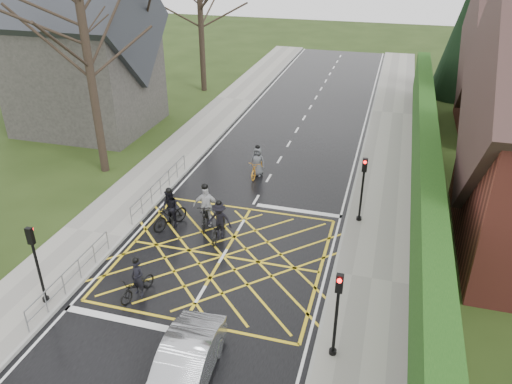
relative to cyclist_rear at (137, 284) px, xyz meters
The scene contains 20 objects.
ground 3.87m from the cyclist_rear, 55.81° to the left, with size 120.00×120.00×0.00m, color black.
road 3.87m from the cyclist_rear, 55.81° to the left, with size 9.00×80.00×0.01m, color black.
sidewalk_right 8.76m from the cyclist_rear, 21.24° to the left, with size 3.00×80.00×0.15m, color gray.
sidewalk_left 5.01m from the cyclist_rear, 140.52° to the left, with size 3.00×80.00×0.15m, color gray.
stone_wall 13.50m from the cyclist_rear, 42.80° to the left, with size 0.50×38.00×0.70m, color slate.
hedge 13.59m from the cyclist_rear, 42.80° to the left, with size 0.90×38.00×2.80m, color black.
conifer 32.21m from the cyclist_rear, 66.14° to the left, with size 4.60×4.60×10.00m.
church 19.47m from the cyclist_rear, 126.88° to the left, with size 8.80×7.80×11.00m.
tree_near 13.62m from the cyclist_rear, 126.75° to the left, with size 9.24×9.24×11.44m.
railing_south 2.53m from the cyclist_rear, behind, with size 0.05×5.04×1.03m.
railing_north 7.60m from the cyclist_rear, 109.21° to the left, with size 0.05×6.04×1.03m.
traffic_light_ne 10.40m from the cyclist_rear, 45.44° to the left, with size 0.24×0.31×3.21m.
traffic_light_se 7.41m from the cyclist_rear, ahead, with size 0.24×0.31×3.21m.
traffic_light_sw 3.42m from the cyclist_rear, 155.77° to the right, with size 0.24×0.31×3.21m.
cyclist_rear is the anchor object (origin of this frame).
cyclist_back 4.80m from the cyclist_rear, 100.20° to the left, with size 1.31×1.99×1.94m.
cyclist_mid 4.75m from the cyclist_rear, 70.97° to the left, with size 1.12×1.91×1.81m.
cyclist_front 5.31m from the cyclist_rear, 83.21° to the left, with size 1.21×2.17×2.09m.
cyclist_lead 10.91m from the cyclist_rear, 82.26° to the left, with size 0.81×1.84×1.78m.
car 4.59m from the cyclist_rear, 45.34° to the right, with size 1.46×4.18×1.38m, color #A4A5AB.
Camera 1 is at (5.90, -15.83, 11.93)m, focal length 35.00 mm.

